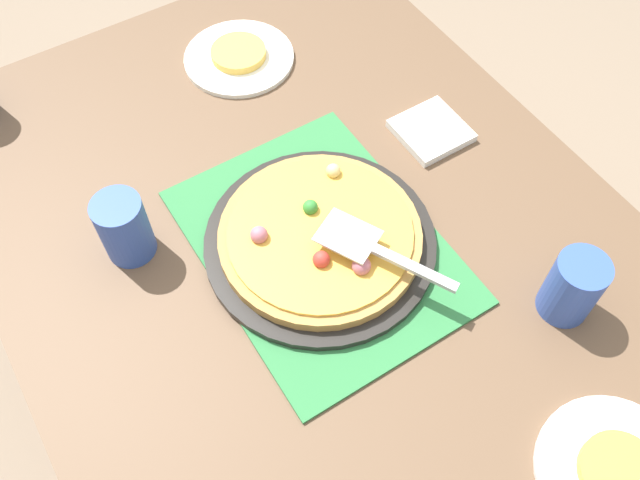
{
  "coord_description": "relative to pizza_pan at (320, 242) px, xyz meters",
  "views": [
    {
      "loc": [
        -0.51,
        0.32,
        1.7
      ],
      "look_at": [
        0.0,
        0.0,
        0.77
      ],
      "focal_mm": 38.26,
      "sensor_mm": 36.0,
      "label": 1
    }
  ],
  "objects": [
    {
      "name": "pizza",
      "position": [
        -0.0,
        0.0,
        0.02
      ],
      "size": [
        0.33,
        0.33,
        0.05
      ],
      "color": "#B78442",
      "rests_on": "pizza_pan"
    },
    {
      "name": "cup_corner",
      "position": [
        -0.29,
        -0.26,
        0.05
      ],
      "size": [
        0.08,
        0.08,
        0.12
      ],
      "primitive_type": "cylinder",
      "color": "#3351AD",
      "rests_on": "dining_table"
    },
    {
      "name": "plate_far_right",
      "position": [
        0.46,
        -0.1,
        -0.01
      ],
      "size": [
        0.22,
        0.22,
        0.01
      ],
      "primitive_type": "cylinder",
      "color": "white",
      "rests_on": "dining_table"
    },
    {
      "name": "dining_table",
      "position": [
        0.0,
        0.0,
        -0.12
      ],
      "size": [
        1.4,
        1.0,
        0.75
      ],
      "color": "brown",
      "rests_on": "ground_plane"
    },
    {
      "name": "placemat",
      "position": [
        0.0,
        0.0,
        -0.01
      ],
      "size": [
        0.48,
        0.36,
        0.01
      ],
      "primitive_type": "cube",
      "color": "#2D753D",
      "rests_on": "dining_table"
    },
    {
      "name": "plate_near_left",
      "position": [
        -0.53,
        -0.14,
        -0.01
      ],
      "size": [
        0.22,
        0.22,
        0.01
      ],
      "primitive_type": "cylinder",
      "color": "white",
      "rests_on": "dining_table"
    },
    {
      "name": "cup_far",
      "position": [
        0.16,
        0.26,
        0.05
      ],
      "size": [
        0.08,
        0.08,
        0.12
      ],
      "primitive_type": "cylinder",
      "color": "#3351AD",
      "rests_on": "dining_table"
    },
    {
      "name": "ground_plane",
      "position": [
        0.0,
        0.0,
        -0.76
      ],
      "size": [
        8.0,
        8.0,
        0.0
      ],
      "primitive_type": "plane",
      "color": "#84705B"
    },
    {
      "name": "napkin_stack",
      "position": [
        0.1,
        -0.31,
        -0.01
      ],
      "size": [
        0.12,
        0.12,
        0.02
      ],
      "primitive_type": "cube",
      "color": "white",
      "rests_on": "dining_table"
    },
    {
      "name": "served_slice_right",
      "position": [
        0.46,
        -0.1,
        0.01
      ],
      "size": [
        0.11,
        0.11,
        0.02
      ],
      "primitive_type": "cylinder",
      "color": "#EAB747",
      "rests_on": "plate_far_right"
    },
    {
      "name": "pizza_server",
      "position": [
        -0.09,
        -0.04,
        0.06
      ],
      "size": [
        0.22,
        0.14,
        0.01
      ],
      "color": "silver",
      "rests_on": "pizza"
    },
    {
      "name": "pizza_pan",
      "position": [
        0.0,
        0.0,
        0.0
      ],
      "size": [
        0.38,
        0.38,
        0.01
      ],
      "primitive_type": "cylinder",
      "color": "black",
      "rests_on": "placemat"
    },
    {
      "name": "served_slice_left",
      "position": [
        -0.53,
        -0.14,
        0.01
      ],
      "size": [
        0.11,
        0.11,
        0.02
      ],
      "primitive_type": "cylinder",
      "color": "gold",
      "rests_on": "plate_near_left"
    }
  ]
}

